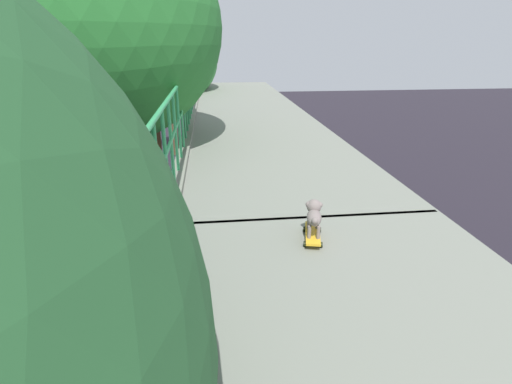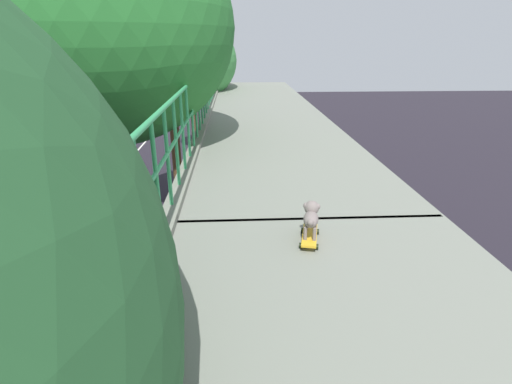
{
  "view_description": "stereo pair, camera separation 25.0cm",
  "coord_description": "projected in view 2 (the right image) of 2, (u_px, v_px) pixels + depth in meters",
  "views": [
    {
      "loc": [
        0.28,
        -2.5,
        7.75
      ],
      "look_at": [
        0.74,
        1.49,
        6.15
      ],
      "focal_mm": 26.83,
      "sensor_mm": 36.0,
      "label": 1
    },
    {
      "loc": [
        0.53,
        -2.52,
        7.75
      ],
      "look_at": [
        0.74,
        1.49,
        6.15
      ],
      "focal_mm": 26.83,
      "sensor_mm": 36.0,
      "label": 2
    }
  ],
  "objects": [
    {
      "name": "small_dog",
      "position": [
        311.0,
        215.0,
        3.81
      ],
      "size": [
        0.22,
        0.41,
        0.31
      ],
      "color": "gray",
      "rests_on": "toy_skateboard"
    },
    {
      "name": "roadside_tree_mid",
      "position": [
        94.0,
        32.0,
        7.06
      ],
      "size": [
        5.22,
        5.22,
        10.16
      ],
      "color": "#483528",
      "rests_on": "ground"
    },
    {
      "name": "overpass_deck",
      "position": [
        335.0,
        319.0,
        3.17
      ],
      "size": [
        3.24,
        33.23,
        0.51
      ],
      "color": "gray",
      "rests_on": "bridge_pier"
    },
    {
      "name": "green_railing",
      "position": [
        135.0,
        265.0,
        2.88
      ],
      "size": [
        0.2,
        31.57,
        1.24
      ],
      "color": "gray",
      "rests_on": "overpass_deck"
    },
    {
      "name": "toy_skateboard",
      "position": [
        310.0,
        235.0,
        3.87
      ],
      "size": [
        0.27,
        0.52,
        0.08
      ],
      "color": "gold",
      "rests_on": "overpass_deck"
    },
    {
      "name": "roadside_tree_far",
      "position": [
        169.0,
        61.0,
        15.61
      ],
      "size": [
        5.54,
        5.54,
        8.95
      ],
      "color": "brown",
      "rests_on": "ground"
    },
    {
      "name": "city_bus",
      "position": [
        45.0,
        164.0,
        19.09
      ],
      "size": [
        2.73,
        10.11,
        3.54
      ],
      "color": "navy",
      "rests_on": "ground"
    },
    {
      "name": "roadside_tree_farthest",
      "position": [
        191.0,
        59.0,
        25.73
      ],
      "size": [
        3.71,
        3.71,
        8.49
      ],
      "color": "brown",
      "rests_on": "ground"
    }
  ]
}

